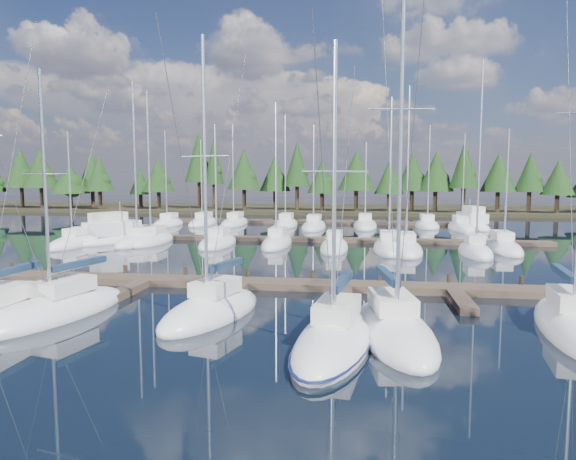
% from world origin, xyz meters
% --- Properties ---
extents(ground, '(260.00, 260.00, 0.00)m').
position_xyz_m(ground, '(0.00, 30.00, 0.00)').
color(ground, black).
rests_on(ground, ground).
extents(far_shore, '(220.00, 30.00, 0.60)m').
position_xyz_m(far_shore, '(0.00, 90.00, 0.30)').
color(far_shore, '#2A2617').
rests_on(far_shore, ground).
extents(main_dock, '(44.00, 6.13, 0.90)m').
position_xyz_m(main_dock, '(0.00, 17.36, 0.20)').
color(main_dock, '#493A2E').
rests_on(main_dock, ground).
extents(back_docks, '(50.00, 21.80, 0.40)m').
position_xyz_m(back_docks, '(0.00, 49.58, 0.20)').
color(back_docks, '#493A2E').
rests_on(back_docks, ground).
extents(front_sailboat_2, '(4.56, 8.98, 12.06)m').
position_xyz_m(front_sailboat_2, '(-7.14, 10.32, 0.28)').
color(front_sailboat_2, silver).
rests_on(front_sailboat_2, ground).
extents(front_sailboat_3, '(4.60, 8.03, 13.50)m').
position_xyz_m(front_sailboat_3, '(0.04, 11.24, 0.29)').
color(front_sailboat_3, silver).
rests_on(front_sailboat_3, ground).
extents(front_sailboat_4, '(3.99, 9.19, 12.19)m').
position_xyz_m(front_sailboat_4, '(5.98, 7.91, 0.27)').
color(front_sailboat_4, silver).
rests_on(front_sailboat_4, ground).
extents(front_sailboat_5, '(4.20, 8.89, 16.53)m').
position_xyz_m(front_sailboat_5, '(8.29, 9.37, 0.31)').
color(front_sailboat_5, silver).
rests_on(front_sailboat_5, ground).
extents(front_sailboat_6, '(3.52, 8.99, 16.43)m').
position_xyz_m(front_sailboat_6, '(15.69, 11.08, 0.32)').
color(front_sailboat_6, silver).
rests_on(front_sailboat_6, ground).
extents(back_sailboat_rows, '(42.00, 32.62, 16.72)m').
position_xyz_m(back_sailboat_rows, '(-0.16, 45.07, 0.26)').
color(back_sailboat_rows, silver).
rests_on(back_sailboat_rows, ground).
extents(motor_yacht_left, '(7.02, 10.32, 4.93)m').
position_xyz_m(motor_yacht_left, '(-17.96, 36.73, 0.53)').
color(motor_yacht_left, silver).
rests_on(motor_yacht_left, ground).
extents(motor_yacht_right, '(4.54, 9.69, 4.66)m').
position_xyz_m(motor_yacht_right, '(20.79, 56.57, 0.51)').
color(motor_yacht_right, silver).
rests_on(motor_yacht_right, ground).
extents(tree_line, '(185.59, 11.55, 14.57)m').
position_xyz_m(tree_line, '(0.03, 80.13, 7.34)').
color(tree_line, black).
rests_on(tree_line, far_shore).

